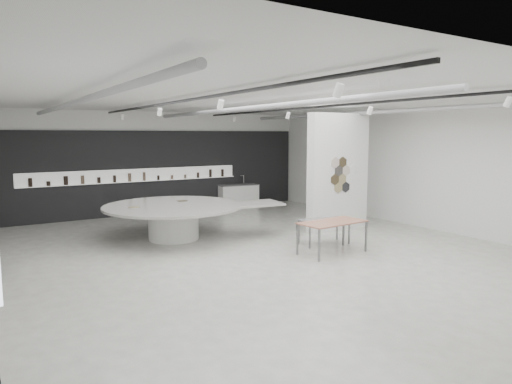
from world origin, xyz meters
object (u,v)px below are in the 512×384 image
display_island (177,217)px  kitchen_counter (239,196)px  sample_table_stone (324,222)px  sample_table_wood (332,224)px  partition_column (338,172)px

display_island → kitchen_counter: 6.03m
sample_table_stone → kitchen_counter: bearing=79.7°
display_island → sample_table_stone: size_ratio=3.75×
sample_table_wood → kitchen_counter: bearing=77.4°
sample_table_wood → kitchen_counter: 7.85m
kitchen_counter → sample_table_wood: bearing=-95.7°
partition_column → sample_table_wood: size_ratio=2.04×
partition_column → sample_table_wood: (-2.09, -2.13, -1.06)m
display_island → sample_table_stone: bearing=-32.2°
partition_column → kitchen_counter: bearing=94.0°
sample_table_wood → sample_table_stone: size_ratio=1.27×
kitchen_counter → sample_table_stone: bearing=-93.4°
display_island → sample_table_wood: display_island is taller
partition_column → kitchen_counter: (-0.39, 5.52, -1.34)m
partition_column → kitchen_counter: partition_column is taller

